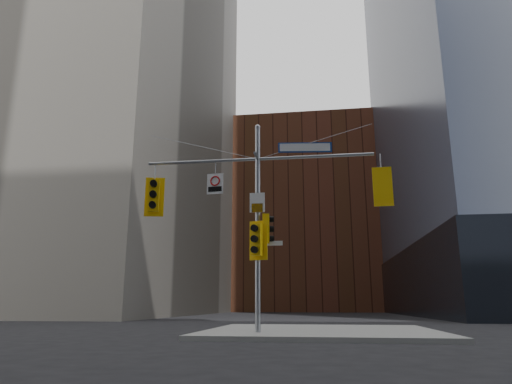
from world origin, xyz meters
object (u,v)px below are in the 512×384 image
(traffic_light_west_arm, at_px, (154,196))
(traffic_light_east_arm, at_px, (382,188))
(traffic_light_pole_side, at_px, (267,229))
(regulatory_sign_arm, at_px, (215,183))
(street_sign_blade, at_px, (305,147))
(signal_assembly, at_px, (258,203))
(traffic_light_pole_front, at_px, (257,240))

(traffic_light_west_arm, relative_size, traffic_light_east_arm, 1.08)
(traffic_light_pole_side, height_order, regulatory_sign_arm, regulatory_sign_arm)
(street_sign_blade, bearing_deg, traffic_light_west_arm, 173.62)
(signal_assembly, xyz_separation_m, traffic_light_pole_front, (0.00, -0.27, -1.31))
(street_sign_blade, bearing_deg, traffic_light_pole_front, -177.07)
(traffic_light_west_arm, relative_size, traffic_light_pole_side, 1.43)
(traffic_light_pole_side, distance_m, traffic_light_pole_front, 0.58)
(signal_assembly, xyz_separation_m, street_sign_blade, (1.67, 0.00, 1.93))
(traffic_light_east_arm, height_order, traffic_light_pole_side, traffic_light_east_arm)
(signal_assembly, relative_size, regulatory_sign_arm, 10.84)
(signal_assembly, distance_m, traffic_light_pole_side, 0.97)
(traffic_light_east_arm, xyz_separation_m, street_sign_blade, (-2.53, 0.00, 1.55))
(traffic_light_east_arm, bearing_deg, traffic_light_pole_front, 5.67)
(signal_assembly, bearing_deg, regulatory_sign_arm, -179.23)
(signal_assembly, bearing_deg, traffic_light_east_arm, 0.01)
(traffic_light_east_arm, distance_m, traffic_light_pole_side, 4.09)
(traffic_light_east_arm, bearing_deg, street_sign_blade, 1.96)
(traffic_light_pole_front, height_order, street_sign_blade, street_sign_blade)
(signal_assembly, distance_m, traffic_light_west_arm, 3.77)
(traffic_light_west_arm, height_order, regulatory_sign_arm, regulatory_sign_arm)
(traffic_light_west_arm, bearing_deg, traffic_light_pole_side, -13.08)
(traffic_light_pole_side, bearing_deg, traffic_light_west_arm, 82.43)
(traffic_light_west_arm, distance_m, street_sign_blade, 5.64)
(traffic_light_west_arm, height_order, traffic_light_pole_front, traffic_light_west_arm)
(traffic_light_east_arm, xyz_separation_m, traffic_light_pole_front, (-4.20, -0.27, -1.69))
(traffic_light_west_arm, distance_m, traffic_light_pole_front, 4.13)
(signal_assembly, height_order, traffic_light_pole_side, signal_assembly)
(traffic_light_pole_front, relative_size, regulatory_sign_arm, 1.79)
(traffic_light_pole_front, bearing_deg, traffic_light_west_arm, -171.48)
(traffic_light_pole_side, height_order, street_sign_blade, street_sign_blade)
(traffic_light_pole_side, bearing_deg, signal_assembly, 84.69)
(traffic_light_east_arm, height_order, traffic_light_pole_front, traffic_light_east_arm)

